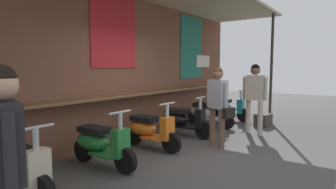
{
  "coord_description": "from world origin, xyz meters",
  "views": [
    {
      "loc": [
        -4.3,
        -2.46,
        1.63
      ],
      "look_at": [
        1.22,
        1.45,
        0.98
      ],
      "focal_mm": 30.0,
      "sensor_mm": 36.0,
      "label": 1
    }
  ],
  "objects_px": {
    "scooter_teal": "(225,108)",
    "shopper_browsing": "(5,155)",
    "scooter_cream": "(16,167)",
    "scooter_black": "(182,120)",
    "shopper_passing": "(255,91)",
    "scooter_silver": "(207,113)",
    "scooter_orange": "(148,129)",
    "shopper_with_handbag": "(218,99)",
    "scooter_green": "(100,143)",
    "merchandise_crate": "(263,120)"
  },
  "relations": [
    {
      "from": "scooter_orange",
      "to": "shopper_with_handbag",
      "type": "relative_size",
      "value": 0.85
    },
    {
      "from": "scooter_green",
      "to": "scooter_orange",
      "type": "bearing_deg",
      "value": 89.67
    },
    {
      "from": "scooter_orange",
      "to": "shopper_with_handbag",
      "type": "distance_m",
      "value": 1.54
    },
    {
      "from": "scooter_cream",
      "to": "shopper_with_handbag",
      "type": "relative_size",
      "value": 0.85
    },
    {
      "from": "shopper_browsing",
      "to": "merchandise_crate",
      "type": "xyz_separation_m",
      "value": [
        6.95,
        0.21,
        -0.83
      ]
    },
    {
      "from": "shopper_passing",
      "to": "scooter_teal",
      "type": "bearing_deg",
      "value": -142.31
    },
    {
      "from": "shopper_passing",
      "to": "scooter_black",
      "type": "bearing_deg",
      "value": -55.35
    },
    {
      "from": "scooter_cream",
      "to": "scooter_black",
      "type": "bearing_deg",
      "value": 89.33
    },
    {
      "from": "scooter_cream",
      "to": "shopper_with_handbag",
      "type": "distance_m",
      "value": 3.72
    },
    {
      "from": "scooter_cream",
      "to": "shopper_browsing",
      "type": "xyz_separation_m",
      "value": [
        -0.77,
        -1.46,
        0.62
      ]
    },
    {
      "from": "scooter_orange",
      "to": "shopper_passing",
      "type": "xyz_separation_m",
      "value": [
        2.46,
        -1.34,
        0.68
      ]
    },
    {
      "from": "shopper_passing",
      "to": "merchandise_crate",
      "type": "relative_size",
      "value": 3.83
    },
    {
      "from": "shopper_passing",
      "to": "merchandise_crate",
      "type": "bearing_deg",
      "value": 177.56
    },
    {
      "from": "scooter_silver",
      "to": "merchandise_crate",
      "type": "bearing_deg",
      "value": 38.18
    },
    {
      "from": "shopper_passing",
      "to": "merchandise_crate",
      "type": "xyz_separation_m",
      "value": [
        1.09,
        0.1,
        -0.9
      ]
    },
    {
      "from": "scooter_cream",
      "to": "scooter_black",
      "type": "height_order",
      "value": "same"
    },
    {
      "from": "scooter_cream",
      "to": "scooter_green",
      "type": "bearing_deg",
      "value": 89.33
    },
    {
      "from": "scooter_silver",
      "to": "shopper_browsing",
      "type": "distance_m",
      "value": 6.18
    },
    {
      "from": "shopper_browsing",
      "to": "shopper_passing",
      "type": "distance_m",
      "value": 5.86
    },
    {
      "from": "scooter_orange",
      "to": "shopper_browsing",
      "type": "xyz_separation_m",
      "value": [
        -3.4,
        -1.46,
        0.62
      ]
    },
    {
      "from": "scooter_teal",
      "to": "shopper_browsing",
      "type": "height_order",
      "value": "shopper_browsing"
    },
    {
      "from": "scooter_black",
      "to": "scooter_green",
      "type": "bearing_deg",
      "value": -94.16
    },
    {
      "from": "scooter_cream",
      "to": "shopper_browsing",
      "type": "relative_size",
      "value": 0.85
    },
    {
      "from": "shopper_passing",
      "to": "scooter_silver",
      "type": "bearing_deg",
      "value": -102.23
    },
    {
      "from": "scooter_silver",
      "to": "scooter_orange",
      "type": "bearing_deg",
      "value": -90.16
    },
    {
      "from": "scooter_cream",
      "to": "scooter_silver",
      "type": "relative_size",
      "value": 1.0
    },
    {
      "from": "scooter_silver",
      "to": "shopper_passing",
      "type": "bearing_deg",
      "value": -4.91
    },
    {
      "from": "scooter_cream",
      "to": "scooter_silver",
      "type": "distance_m",
      "value": 5.2
    },
    {
      "from": "shopper_with_handbag",
      "to": "shopper_passing",
      "type": "xyz_separation_m",
      "value": [
        1.59,
        -0.23,
        0.07
      ]
    },
    {
      "from": "scooter_silver",
      "to": "shopper_with_handbag",
      "type": "height_order",
      "value": "shopper_with_handbag"
    },
    {
      "from": "scooter_orange",
      "to": "shopper_with_handbag",
      "type": "bearing_deg",
      "value": 40.1
    },
    {
      "from": "scooter_silver",
      "to": "shopper_passing",
      "type": "relative_size",
      "value": 0.81
    },
    {
      "from": "scooter_orange",
      "to": "scooter_black",
      "type": "relative_size",
      "value": 1.0
    },
    {
      "from": "scooter_green",
      "to": "shopper_passing",
      "type": "height_order",
      "value": "shopper_passing"
    },
    {
      "from": "scooter_orange",
      "to": "scooter_teal",
      "type": "distance_m",
      "value": 3.79
    },
    {
      "from": "scooter_cream",
      "to": "shopper_browsing",
      "type": "bearing_deg",
      "value": -28.43
    },
    {
      "from": "scooter_cream",
      "to": "shopper_passing",
      "type": "distance_m",
      "value": 5.31
    },
    {
      "from": "scooter_cream",
      "to": "scooter_silver",
      "type": "height_order",
      "value": "same"
    },
    {
      "from": "scooter_cream",
      "to": "scooter_green",
      "type": "xyz_separation_m",
      "value": [
        1.36,
        0.0,
        0.0
      ]
    },
    {
      "from": "shopper_browsing",
      "to": "scooter_black",
      "type": "bearing_deg",
      "value": -144.39
    },
    {
      "from": "scooter_orange",
      "to": "scooter_teal",
      "type": "relative_size",
      "value": 1.0
    },
    {
      "from": "scooter_green",
      "to": "scooter_black",
      "type": "bearing_deg",
      "value": 89.67
    },
    {
      "from": "scooter_teal",
      "to": "shopper_with_handbag",
      "type": "relative_size",
      "value": 0.85
    },
    {
      "from": "scooter_cream",
      "to": "scooter_teal",
      "type": "relative_size",
      "value": 1.0
    },
    {
      "from": "scooter_black",
      "to": "shopper_with_handbag",
      "type": "bearing_deg",
      "value": -23.08
    },
    {
      "from": "scooter_black",
      "to": "merchandise_crate",
      "type": "bearing_deg",
      "value": 57.52
    },
    {
      "from": "scooter_green",
      "to": "scooter_teal",
      "type": "xyz_separation_m",
      "value": [
        5.07,
        -0.0,
        0.0
      ]
    },
    {
      "from": "shopper_with_handbag",
      "to": "scooter_orange",
      "type": "bearing_deg",
      "value": 149.38
    },
    {
      "from": "scooter_green",
      "to": "scooter_silver",
      "type": "distance_m",
      "value": 3.85
    },
    {
      "from": "scooter_black",
      "to": "scooter_cream",
      "type": "bearing_deg",
      "value": -94.16
    }
  ]
}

